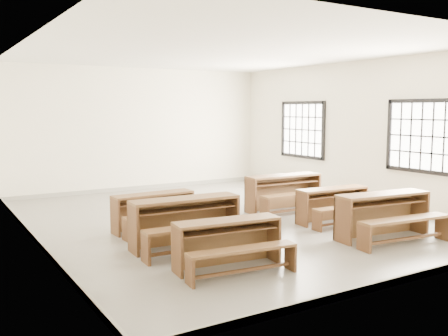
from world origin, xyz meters
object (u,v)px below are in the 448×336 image
desk_set_0 (229,240)px  desk_set_4 (334,203)px  desk_set_2 (155,209)px  desk_set_3 (385,212)px  desk_set_5 (285,190)px  desk_set_1 (187,219)px

desk_set_0 → desk_set_4: size_ratio=1.03×
desk_set_2 → desk_set_3: (3.02, -2.49, 0.05)m
desk_set_4 → desk_set_5: size_ratio=0.87×
desk_set_0 → desk_set_3: 3.02m
desk_set_0 → desk_set_4: 3.40m
desk_set_1 → desk_set_2: desk_set_1 is taller
desk_set_0 → desk_set_5: bearing=47.3°
desk_set_1 → desk_set_3: 3.27m
desk_set_3 → desk_set_0: bearing=-173.9°
desk_set_1 → desk_set_5: (3.05, 1.46, -0.01)m
desk_set_0 → desk_set_2: bearing=96.0°
desk_set_1 → desk_set_3: (3.04, -1.21, -0.01)m
desk_set_0 → desk_set_5: (3.04, 2.66, 0.06)m
desk_set_1 → desk_set_5: bearing=28.0°
desk_set_1 → desk_set_4: desk_set_1 is taller
desk_set_0 → desk_set_3: bearing=6.0°
desk_set_4 → desk_set_2: bearing=162.9°
desk_set_0 → desk_set_3: desk_set_3 is taller
desk_set_0 → desk_set_5: 4.04m
desk_set_5 → desk_set_3: bearing=-88.2°
desk_set_2 → desk_set_3: bearing=-42.4°
desk_set_1 → desk_set_2: bearing=91.7°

